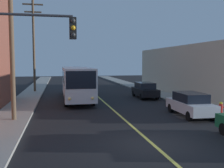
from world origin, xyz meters
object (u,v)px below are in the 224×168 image
(parked_car_black, at_px, (145,90))
(traffic_signal_left_corner, at_px, (30,49))
(parked_car_white, at_px, (190,104))
(utility_pole_near, at_px, (11,27))
(fire_hydrant, at_px, (221,108))
(city_bus, at_px, (76,81))
(utility_pole_mid, at_px, (34,42))

(parked_car_black, bearing_deg, traffic_signal_left_corner, -127.40)
(parked_car_white, relative_size, utility_pole_near, 0.43)
(parked_car_black, distance_m, fire_hydrant, 9.97)
(utility_pole_near, bearing_deg, parked_car_black, 36.75)
(utility_pole_near, bearing_deg, fire_hydrant, -4.46)
(parked_car_black, xyz_separation_m, fire_hydrant, (2.19, -9.72, -0.26))
(parked_car_white, height_order, fire_hydrant, parked_car_white)
(traffic_signal_left_corner, bearing_deg, utility_pole_near, 108.44)
(city_bus, bearing_deg, utility_pole_mid, 123.13)
(utility_pole_near, height_order, utility_pole_mid, utility_pole_mid)
(city_bus, bearing_deg, parked_car_black, -3.82)
(utility_pole_near, bearing_deg, city_bus, 63.68)
(city_bus, xyz_separation_m, fire_hydrant, (9.26, -10.19, -1.23))
(utility_pole_mid, bearing_deg, utility_pole_near, -89.57)
(parked_car_white, bearing_deg, utility_pole_near, 176.71)
(parked_car_white, relative_size, fire_hydrant, 5.31)
(city_bus, distance_m, utility_pole_near, 10.95)
(utility_pole_mid, bearing_deg, fire_hydrant, -51.23)
(parked_car_black, xyz_separation_m, utility_pole_mid, (-11.70, 7.57, 5.40))
(city_bus, height_order, utility_pole_near, utility_pole_near)
(utility_pole_near, height_order, traffic_signal_left_corner, utility_pole_near)
(utility_pole_near, xyz_separation_m, utility_pole_mid, (-0.12, 16.22, 0.38))
(fire_hydrant, bearing_deg, utility_pole_near, 175.54)
(traffic_signal_left_corner, height_order, fire_hydrant, traffic_signal_left_corner)
(city_bus, relative_size, parked_car_black, 2.73)
(utility_pole_mid, bearing_deg, city_bus, -56.87)
(traffic_signal_left_corner, relative_size, fire_hydrant, 7.14)
(fire_hydrant, bearing_deg, parked_car_white, 169.09)
(parked_car_white, xyz_separation_m, utility_pole_near, (-11.68, 0.67, 5.01))
(utility_pole_mid, bearing_deg, traffic_signal_left_corner, -85.50)
(utility_pole_mid, xyz_separation_m, traffic_signal_left_corner, (1.63, -20.75, -1.93))
(city_bus, bearing_deg, parked_car_white, -53.81)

